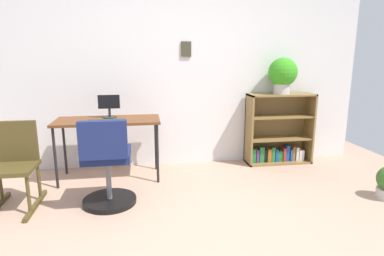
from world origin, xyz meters
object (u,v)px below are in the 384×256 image
(monitor, at_px, (109,106))
(potted_plant_on_shelf, at_px, (283,74))
(desk, at_px, (108,124))
(bookshelf_low, at_px, (278,133))
(office_chair, at_px, (107,168))
(keyboard, at_px, (107,121))
(rocking_chair, at_px, (14,164))

(monitor, distance_m, potted_plant_on_shelf, 2.22)
(desk, xyz_separation_m, bookshelf_low, (2.21, 0.29, -0.25))
(office_chair, bearing_deg, desk, 93.69)
(keyboard, xyz_separation_m, potted_plant_on_shelf, (2.21, 0.36, 0.48))
(office_chair, bearing_deg, potted_plant_on_shelf, 24.68)
(potted_plant_on_shelf, bearing_deg, desk, -174.01)
(bookshelf_low, bearing_deg, potted_plant_on_shelf, -92.83)
(monitor, height_order, keyboard, monitor)
(monitor, height_order, potted_plant_on_shelf, potted_plant_on_shelf)
(monitor, bearing_deg, office_chair, -87.77)
(bookshelf_low, bearing_deg, monitor, -175.02)
(office_chair, height_order, potted_plant_on_shelf, potted_plant_on_shelf)
(bookshelf_low, distance_m, potted_plant_on_shelf, 0.80)
(rocking_chair, height_order, potted_plant_on_shelf, potted_plant_on_shelf)
(monitor, relative_size, rocking_chair, 0.33)
(office_chair, distance_m, bookshelf_low, 2.40)
(office_chair, bearing_deg, rocking_chair, 170.19)
(monitor, xyz_separation_m, rocking_chair, (-0.85, -0.71, -0.43))
(office_chair, distance_m, rocking_chair, 0.89)
(rocking_chair, xyz_separation_m, bookshelf_low, (3.04, 0.90, -0.02))
(keyboard, bearing_deg, monitor, 86.27)
(desk, height_order, bookshelf_low, bookshelf_low)
(office_chair, bearing_deg, bookshelf_low, 25.89)
(office_chair, relative_size, potted_plant_on_shelf, 1.89)
(office_chair, xyz_separation_m, bookshelf_low, (2.16, 1.05, 0.02))
(potted_plant_on_shelf, bearing_deg, keyboard, -170.78)
(potted_plant_on_shelf, bearing_deg, monitor, -176.49)
(monitor, distance_m, rocking_chair, 1.18)
(monitor, height_order, office_chair, monitor)
(monitor, height_order, bookshelf_low, monitor)
(keyboard, distance_m, potted_plant_on_shelf, 2.29)
(keyboard, xyz_separation_m, bookshelf_low, (2.21, 0.42, -0.32))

